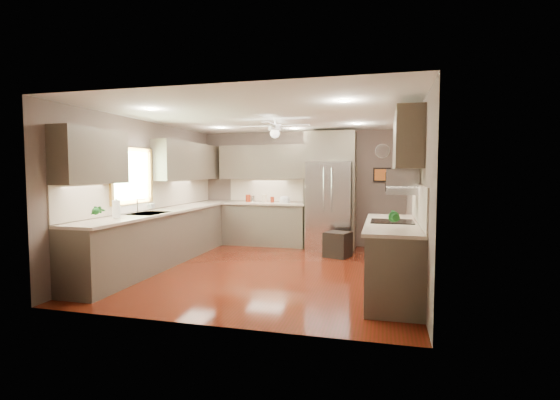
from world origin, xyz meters
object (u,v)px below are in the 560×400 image
at_px(canister_c, 264,198).
at_px(bowl, 285,201).
at_px(canister_d, 272,200).
at_px(potted_plant_left, 96,211).
at_px(canister_a, 248,198).
at_px(canister_b, 253,199).
at_px(soap_bottle, 152,206).
at_px(paper_towel, 116,209).
at_px(stool, 338,244).
at_px(microwave, 401,182).
at_px(refrigerator, 330,192).
at_px(potted_plant_right, 394,216).

relative_size(canister_c, bowl, 0.72).
relative_size(canister_d, potted_plant_left, 0.42).
distance_m(canister_c, potted_plant_left, 4.12).
relative_size(canister_a, canister_b, 1.17).
distance_m(canister_b, soap_bottle, 2.61).
bearing_deg(canister_d, canister_c, 177.13).
xyz_separation_m(canister_d, paper_towel, (-1.35, -3.54, 0.08)).
relative_size(canister_c, stool, 0.31).
bearing_deg(bowl, microwave, -49.79).
distance_m(potted_plant_left, bowl, 4.24).
bearing_deg(refrigerator, potted_plant_left, -124.41).
relative_size(canister_c, microwave, 0.31).
height_order(canister_b, bowl, canister_b).
bearing_deg(bowl, canister_d, 171.99).
bearing_deg(bowl, canister_b, 176.50).
relative_size(refrigerator, stool, 4.44).
xyz_separation_m(canister_d, potted_plant_right, (2.50, -3.64, 0.09)).
bearing_deg(paper_towel, refrigerator, 52.83).
distance_m(potted_plant_left, potted_plant_right, 3.88).
distance_m(canister_a, soap_bottle, 2.54).
bearing_deg(canister_a, refrigerator, -1.52).
relative_size(microwave, stool, 1.00).
xyz_separation_m(canister_c, soap_bottle, (-1.30, -2.40, 0.00)).
relative_size(canister_a, paper_towel, 0.63).
relative_size(canister_a, canister_d, 1.34).
xyz_separation_m(canister_b, bowl, (0.74, -0.05, -0.04)).
distance_m(canister_c, stool, 2.12).
relative_size(canister_a, bowl, 0.73).
bearing_deg(stool, canister_c, 151.68).
bearing_deg(paper_towel, microwave, 10.86).
bearing_deg(potted_plant_right, bowl, 121.55).
bearing_deg(potted_plant_right, canister_c, 126.37).
bearing_deg(potted_plant_left, microwave, 16.24).
bearing_deg(canister_c, soap_bottle, -118.53).
relative_size(potted_plant_left, stool, 0.56).
bearing_deg(stool, soap_bottle, -154.24).
height_order(canister_b, soap_bottle, soap_bottle).
relative_size(canister_d, paper_towel, 0.47).
bearing_deg(stool, canister_d, 149.11).
xyz_separation_m(canister_a, refrigerator, (1.83, -0.05, 0.17)).
height_order(stool, paper_towel, paper_towel).
bearing_deg(canister_c, potted_plant_left, -106.64).
height_order(bowl, stool, bowl).
distance_m(potted_plant_left, refrigerator, 4.69).
relative_size(soap_bottle, paper_towel, 0.66).
xyz_separation_m(canister_c, potted_plant_right, (2.69, -3.65, 0.06)).
distance_m(canister_b, refrigerator, 1.74).
height_order(canister_d, microwave, microwave).
bearing_deg(potted_plant_left, canister_c, 73.36).
xyz_separation_m(canister_a, canister_c, (0.37, 0.03, 0.01)).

